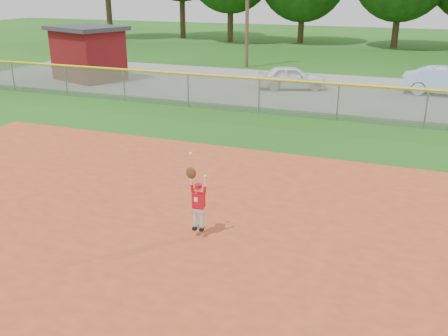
# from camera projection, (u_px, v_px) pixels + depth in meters

# --- Properties ---
(ground) EXTENTS (120.00, 120.00, 0.00)m
(ground) POSITION_uv_depth(u_px,v_px,m) (265.00, 222.00, 11.63)
(ground) COLOR #1C5212
(ground) RESTS_ON ground
(clay_infield) EXTENTS (24.00, 16.00, 0.04)m
(clay_infield) POSITION_uv_depth(u_px,v_px,m) (217.00, 291.00, 9.00)
(clay_infield) COLOR #A63C1E
(clay_infield) RESTS_ON ground
(parking_strip) EXTENTS (44.00, 10.00, 0.03)m
(parking_strip) POSITION_uv_depth(u_px,v_px,m) (356.00, 92.00, 25.62)
(parking_strip) COLOR slate
(parking_strip) RESTS_ON ground
(car_white_a) EXTENTS (3.85, 2.57, 1.22)m
(car_white_a) POSITION_uv_depth(u_px,v_px,m) (292.00, 77.00, 26.21)
(car_white_a) COLOR white
(car_white_a) RESTS_ON parking_strip
(car_blue) EXTENTS (4.25, 1.72, 1.37)m
(car_blue) POSITION_uv_depth(u_px,v_px,m) (447.00, 81.00, 24.68)
(car_blue) COLOR #9ABFE6
(car_blue) RESTS_ON parking_strip
(utility_shed) EXTENTS (4.87, 4.32, 3.04)m
(utility_shed) POSITION_uv_depth(u_px,v_px,m) (88.00, 53.00, 28.54)
(utility_shed) COLOR #590C0E
(utility_shed) RESTS_ON ground
(outfield_fence) EXTENTS (40.06, 0.10, 1.55)m
(outfield_fence) POSITION_uv_depth(u_px,v_px,m) (338.00, 99.00, 20.07)
(outfield_fence) COLOR gray
(outfield_fence) RESTS_ON ground
(ballplayer) EXTENTS (0.47, 0.21, 1.76)m
(ballplayer) POSITION_uv_depth(u_px,v_px,m) (197.00, 199.00, 10.67)
(ballplayer) COLOR silver
(ballplayer) RESTS_ON ground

